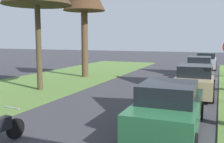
% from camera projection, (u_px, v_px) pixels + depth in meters
% --- Properties ---
extents(parked_sedan_green, '(2.00, 4.43, 1.57)m').
position_uv_depth(parked_sedan_green, '(169.00, 109.00, 8.12)').
color(parked_sedan_green, '#28663D').
rests_on(parked_sedan_green, ground).
extents(parked_sedan_tan, '(2.00, 4.43, 1.57)m').
position_uv_depth(parked_sedan_tan, '(195.00, 81.00, 13.52)').
color(parked_sedan_tan, tan).
rests_on(parked_sedan_tan, ground).
extents(parked_sedan_white, '(2.00, 4.43, 1.57)m').
position_uv_depth(parked_sedan_white, '(199.00, 67.00, 20.00)').
color(parked_sedan_white, white).
rests_on(parked_sedan_white, ground).
extents(parked_sedan_silver, '(2.00, 4.43, 1.57)m').
position_uv_depth(parked_sedan_silver, '(206.00, 61.00, 25.57)').
color(parked_sedan_silver, '#BCBCC1').
rests_on(parked_sedan_silver, ground).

